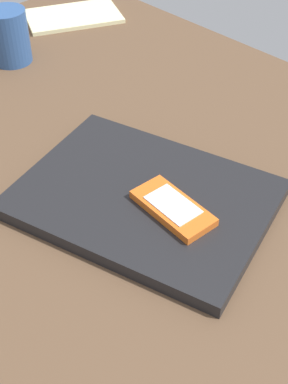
# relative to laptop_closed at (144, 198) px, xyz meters

# --- Properties ---
(desk_surface) EXTENTS (1.20, 0.80, 0.03)m
(desk_surface) POSITION_rel_laptop_closed_xyz_m (0.05, -0.06, -0.02)
(desk_surface) COLOR brown
(desk_surface) RESTS_ON ground
(laptop_closed) EXTENTS (0.37, 0.32, 0.02)m
(laptop_closed) POSITION_rel_laptop_closed_xyz_m (0.00, 0.00, 0.00)
(laptop_closed) COLOR black
(laptop_closed) RESTS_ON desk_surface
(cell_phone_on_laptop) EXTENTS (0.11, 0.06, 0.01)m
(cell_phone_on_laptop) POSITION_rel_laptop_closed_xyz_m (-0.05, -0.00, 0.01)
(cell_phone_on_laptop) COLOR orange
(cell_phone_on_laptop) RESTS_ON laptop_closed
(coffee_mug) EXTENTS (0.11, 0.07, 0.10)m
(coffee_mug) POSITION_rel_laptop_closed_xyz_m (0.45, -0.10, 0.04)
(coffee_mug) COLOR #2D518C
(coffee_mug) RESTS_ON desk_surface
(notepad) EXTENTS (0.19, 0.22, 0.01)m
(notepad) POSITION_rel_laptop_closed_xyz_m (0.51, -0.29, -0.01)
(notepad) COLOR #F2EDB2
(notepad) RESTS_ON desk_surface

